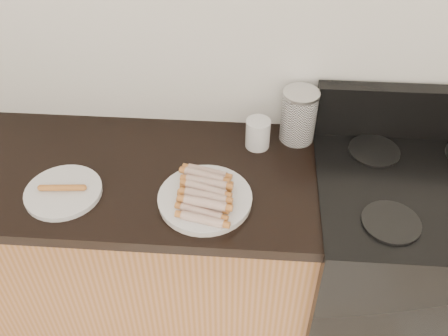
# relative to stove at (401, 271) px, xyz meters

# --- Properties ---
(wall_back) EXTENTS (4.00, 0.04, 2.60)m
(wall_back) POSITION_rel_stove_xyz_m (-0.78, 0.32, 0.84)
(wall_back) COLOR silver
(wall_back) RESTS_ON ground
(cabinet_base) EXTENTS (2.20, 0.59, 0.86)m
(cabinet_base) POSITION_rel_stove_xyz_m (-1.48, 0.01, -0.03)
(cabinet_base) COLOR brown
(cabinet_base) RESTS_ON floor
(counter_slab) EXTENTS (2.20, 0.62, 0.04)m
(counter_slab) POSITION_rel_stove_xyz_m (-1.48, 0.01, 0.42)
(counter_slab) COLOR black
(counter_slab) RESTS_ON cabinet_base
(stove) EXTENTS (0.76, 0.65, 0.91)m
(stove) POSITION_rel_stove_xyz_m (0.00, 0.00, 0.00)
(stove) COLOR black
(stove) RESTS_ON floor
(stove_panel) EXTENTS (0.76, 0.06, 0.20)m
(stove_panel) POSITION_rel_stove_xyz_m (0.00, 0.28, 0.55)
(stove_panel) COLOR black
(stove_panel) RESTS_ON stove
(burner_near_left) EXTENTS (0.18, 0.18, 0.01)m
(burner_near_left) POSITION_rel_stove_xyz_m (-0.17, -0.17, 0.46)
(burner_near_left) COLOR black
(burner_near_left) RESTS_ON stove
(burner_far_left) EXTENTS (0.18, 0.18, 0.01)m
(burner_far_left) POSITION_rel_stove_xyz_m (-0.17, 0.17, 0.46)
(burner_far_left) COLOR black
(burner_far_left) RESTS_ON stove
(main_plate) EXTENTS (0.38, 0.38, 0.02)m
(main_plate) POSITION_rel_stove_xyz_m (-0.75, -0.11, 0.45)
(main_plate) COLOR silver
(main_plate) RESTS_ON counter_slab
(side_plate) EXTENTS (0.31, 0.31, 0.02)m
(side_plate) POSITION_rel_stove_xyz_m (-1.21, -0.11, 0.45)
(side_plate) COLOR silver
(side_plate) RESTS_ON counter_slab
(hotdog_pile) EXTENTS (0.13, 0.28, 0.05)m
(hotdog_pile) POSITION_rel_stove_xyz_m (-0.75, -0.11, 0.49)
(hotdog_pile) COLOR maroon
(hotdog_pile) RESTS_ON main_plate
(plain_sausages) EXTENTS (0.14, 0.03, 0.02)m
(plain_sausages) POSITION_rel_stove_xyz_m (-1.21, -0.11, 0.47)
(plain_sausages) COLOR #DB663C
(plain_sausages) RESTS_ON side_plate
(canister) EXTENTS (0.13, 0.13, 0.20)m
(canister) POSITION_rel_stove_xyz_m (-0.44, 0.24, 0.54)
(canister) COLOR silver
(canister) RESTS_ON counter_slab
(mug) EXTENTS (0.11, 0.11, 0.11)m
(mug) POSITION_rel_stove_xyz_m (-0.58, 0.19, 0.50)
(mug) COLOR silver
(mug) RESTS_ON counter_slab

